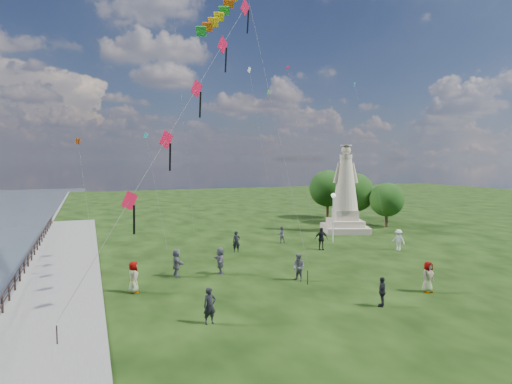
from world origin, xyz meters
name	(u,v)px	position (x,y,z in m)	size (l,w,h in m)	color
waterfront	(37,286)	(-15.24, 8.99, -0.06)	(200.00, 200.00, 1.51)	#2E3E46
statue	(345,199)	(13.65, 18.93, 3.54)	(5.90, 5.90, 9.36)	#C6AF95
lamppost	(333,207)	(9.22, 14.18, 3.37)	(0.43, 0.43, 4.67)	silver
tree_row	(349,192)	(18.19, 24.95, 3.72)	(6.76, 13.49, 6.38)	#382314
person_0	(210,306)	(-6.89, -0.96, 0.87)	(0.64, 0.42, 1.75)	black
person_1	(299,267)	(0.36, 3.94, 0.89)	(0.86, 0.53, 1.77)	#595960
person_3	(382,292)	(2.29, -1.97, 0.80)	(0.94, 0.48, 1.60)	black
person_4	(428,277)	(6.37, -0.94, 0.91)	(0.89, 0.55, 1.83)	#595960
person_5	(177,263)	(-6.77, 7.84, 0.95)	(1.76, 0.76, 1.89)	#595960
person_6	(236,242)	(-0.61, 13.50, 0.89)	(0.65, 0.43, 1.78)	black
person_7	(281,234)	(4.57, 15.73, 0.80)	(0.78, 0.48, 1.60)	#595960
person_8	(398,240)	(12.66, 9.15, 0.90)	(1.16, 0.60, 1.80)	silver
person_9	(321,239)	(6.52, 11.71, 0.97)	(1.14, 0.58, 1.94)	black
person_10	(133,277)	(-9.79, 5.30, 0.92)	(0.90, 0.55, 1.85)	#595960
person_11	(220,261)	(-3.91, 7.30, 0.94)	(1.74, 0.75, 1.87)	#595960
red_kite_train	(194,96)	(-6.21, 4.58, 11.52)	(12.15, 9.35, 18.66)	black
small_kites	(238,108)	(2.94, 23.40, 13.31)	(30.14, 15.34, 26.58)	teal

